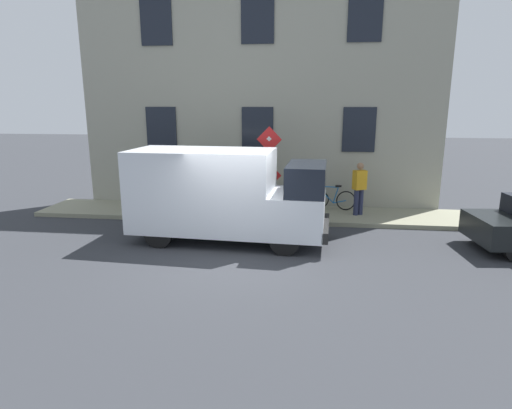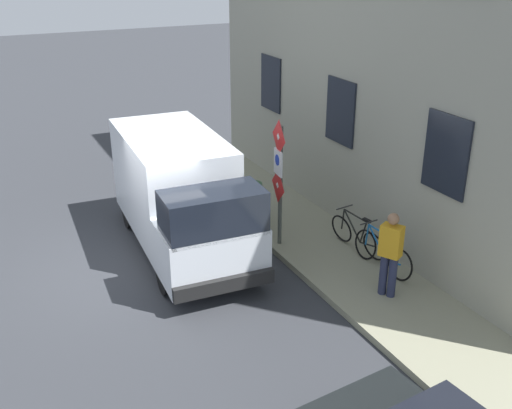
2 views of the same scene
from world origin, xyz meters
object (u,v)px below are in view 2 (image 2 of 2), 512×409
delivery_van (180,193)px  litter_bin (253,200)px  bicycle_blue (382,252)px  bicycle_black (357,235)px  sign_post_stacked (279,171)px  pedestrian (390,252)px

delivery_van → litter_bin: delivery_van is taller
bicycle_blue → bicycle_black: (-0.00, 0.89, 0.00)m
delivery_van → sign_post_stacked: bearing=64.4°
pedestrian → sign_post_stacked: bearing=-102.2°
sign_post_stacked → litter_bin: sign_post_stacked is taller
delivery_van → bicycle_blue: (3.30, -3.02, -0.82)m
bicycle_black → litter_bin: litter_bin is taller
sign_post_stacked → delivery_van: bearing=151.3°
bicycle_black → litter_bin: bearing=18.3°
bicycle_blue → pedestrian: size_ratio=1.00×
pedestrian → delivery_van: bearing=-83.7°
pedestrian → litter_bin: bearing=-109.8°
pedestrian → bicycle_black: bearing=-135.9°
bicycle_black → litter_bin: 2.92m
bicycle_black → litter_bin: size_ratio=1.91×
sign_post_stacked → pedestrian: 3.10m
litter_bin → delivery_van: bearing=-165.9°
bicycle_blue → bicycle_black: 0.89m
bicycle_black → delivery_van: bearing=50.1°
delivery_van → litter_bin: 2.24m
delivery_van → pedestrian: size_ratio=3.16×
delivery_van → pedestrian: 4.78m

